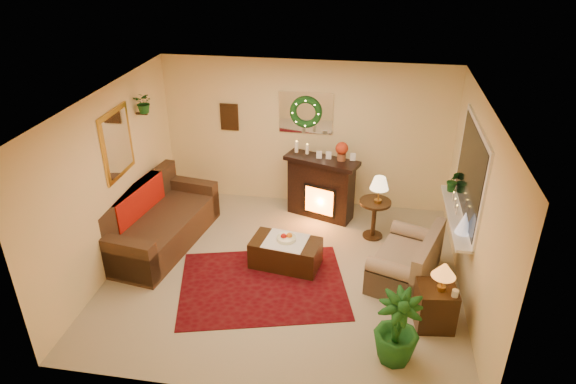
% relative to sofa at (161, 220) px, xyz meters
% --- Properties ---
extents(floor, '(5.00, 5.00, 0.00)m').
position_rel_sofa_xyz_m(floor, '(2.04, -0.45, -0.43)').
color(floor, beige).
rests_on(floor, ground).
extents(ceiling, '(5.00, 5.00, 0.00)m').
position_rel_sofa_xyz_m(ceiling, '(2.04, -0.45, 2.17)').
color(ceiling, white).
rests_on(ceiling, ground).
extents(wall_back, '(5.00, 5.00, 0.00)m').
position_rel_sofa_xyz_m(wall_back, '(2.04, 1.80, 0.87)').
color(wall_back, '#EFD88C').
rests_on(wall_back, ground).
extents(wall_front, '(5.00, 5.00, 0.00)m').
position_rel_sofa_xyz_m(wall_front, '(2.04, -2.70, 0.87)').
color(wall_front, '#EFD88C').
rests_on(wall_front, ground).
extents(wall_left, '(4.50, 4.50, 0.00)m').
position_rel_sofa_xyz_m(wall_left, '(-0.46, -0.45, 0.87)').
color(wall_left, '#EFD88C').
rests_on(wall_left, ground).
extents(wall_right, '(4.50, 4.50, 0.00)m').
position_rel_sofa_xyz_m(wall_right, '(4.54, -0.45, 0.87)').
color(wall_right, '#EFD88C').
rests_on(wall_right, ground).
extents(area_rug, '(2.66, 2.25, 0.01)m').
position_rel_sofa_xyz_m(area_rug, '(1.79, -0.80, -0.42)').
color(area_rug, '#491013').
rests_on(area_rug, floor).
extents(sofa, '(1.29, 2.32, 0.94)m').
position_rel_sofa_xyz_m(sofa, '(0.00, 0.00, 0.00)').
color(sofa, '#4F3128').
rests_on(sofa, floor).
extents(red_throw, '(0.78, 1.27, 0.02)m').
position_rel_sofa_xyz_m(red_throw, '(-0.03, 0.12, 0.02)').
color(red_throw, red).
rests_on(red_throw, sofa).
extents(fireplace, '(1.16, 0.69, 1.02)m').
position_rel_sofa_xyz_m(fireplace, '(2.38, 1.31, 0.12)').
color(fireplace, black).
rests_on(fireplace, floor).
extents(poinsettia, '(0.21, 0.21, 0.21)m').
position_rel_sofa_xyz_m(poinsettia, '(2.70, 1.28, 0.87)').
color(poinsettia, '#A92C13').
rests_on(poinsettia, fireplace).
extents(mantel_candle_a, '(0.06, 0.06, 0.19)m').
position_rel_sofa_xyz_m(mantel_candle_a, '(1.95, 1.32, 0.83)').
color(mantel_candle_a, beige).
rests_on(mantel_candle_a, fireplace).
extents(mantel_candle_b, '(0.05, 0.05, 0.16)m').
position_rel_sofa_xyz_m(mantel_candle_b, '(2.14, 1.25, 0.83)').
color(mantel_candle_b, white).
rests_on(mantel_candle_b, fireplace).
extents(mantel_mirror, '(0.92, 0.02, 0.72)m').
position_rel_sofa_xyz_m(mantel_mirror, '(2.04, 1.78, 1.27)').
color(mantel_mirror, white).
rests_on(mantel_mirror, wall_back).
extents(wreath, '(0.55, 0.11, 0.55)m').
position_rel_sofa_xyz_m(wreath, '(2.04, 1.74, 1.29)').
color(wreath, '#194719').
rests_on(wreath, wall_back).
extents(wall_art, '(0.32, 0.03, 0.48)m').
position_rel_sofa_xyz_m(wall_art, '(0.69, 1.78, 1.12)').
color(wall_art, '#381E11').
rests_on(wall_art, wall_back).
extents(gold_mirror, '(0.03, 0.84, 1.00)m').
position_rel_sofa_xyz_m(gold_mirror, '(-0.44, -0.15, 1.32)').
color(gold_mirror, gold).
rests_on(gold_mirror, wall_left).
extents(hanging_plant, '(0.33, 0.28, 0.36)m').
position_rel_sofa_xyz_m(hanging_plant, '(-0.30, 0.60, 1.54)').
color(hanging_plant, '#194719').
rests_on(hanging_plant, wall_left).
extents(loveseat, '(1.14, 1.47, 0.75)m').
position_rel_sofa_xyz_m(loveseat, '(3.76, -0.28, -0.01)').
color(loveseat, '#7A644D').
rests_on(loveseat, floor).
extents(window_frame, '(0.03, 1.86, 1.36)m').
position_rel_sofa_xyz_m(window_frame, '(4.53, 0.10, 1.12)').
color(window_frame, white).
rests_on(window_frame, wall_right).
extents(window_glass, '(0.02, 1.70, 1.22)m').
position_rel_sofa_xyz_m(window_glass, '(4.51, 0.10, 1.12)').
color(window_glass, black).
rests_on(window_glass, wall_right).
extents(window_sill, '(0.22, 1.86, 0.04)m').
position_rel_sofa_xyz_m(window_sill, '(4.42, 0.10, 0.44)').
color(window_sill, white).
rests_on(window_sill, wall_right).
extents(mini_tree, '(0.22, 0.22, 0.33)m').
position_rel_sofa_xyz_m(mini_tree, '(4.45, -0.38, 0.61)').
color(mini_tree, white).
rests_on(mini_tree, window_sill).
extents(sill_plant, '(0.26, 0.20, 0.46)m').
position_rel_sofa_xyz_m(sill_plant, '(4.45, 0.83, 0.65)').
color(sill_plant, '#164B1E').
rests_on(sill_plant, window_sill).
extents(side_table_round, '(0.67, 0.67, 0.66)m').
position_rel_sofa_xyz_m(side_table_round, '(3.30, 0.76, -0.10)').
color(side_table_round, black).
rests_on(side_table_round, floor).
extents(lamp_cream, '(0.29, 0.29, 0.45)m').
position_rel_sofa_xyz_m(lamp_cream, '(3.34, 0.72, 0.45)').
color(lamp_cream, '#F1CE8E').
rests_on(lamp_cream, side_table_round).
extents(end_table_square, '(0.52, 0.52, 0.57)m').
position_rel_sofa_xyz_m(end_table_square, '(4.10, -1.22, -0.16)').
color(end_table_square, '#55361F').
rests_on(end_table_square, floor).
extents(lamp_tiffany, '(0.30, 0.30, 0.43)m').
position_rel_sofa_xyz_m(lamp_tiffany, '(4.13, -1.25, 0.31)').
color(lamp_tiffany, gold).
rests_on(lamp_tiffany, end_table_square).
extents(coffee_table, '(1.07, 0.70, 0.42)m').
position_rel_sofa_xyz_m(coffee_table, '(2.03, -0.26, -0.22)').
color(coffee_table, black).
rests_on(coffee_table, floor).
extents(fruit_bowl, '(0.28, 0.28, 0.07)m').
position_rel_sofa_xyz_m(fruit_bowl, '(2.04, -0.24, 0.02)').
color(fruit_bowl, '#F3F3C5').
rests_on(fruit_bowl, coffee_table).
extents(floor_palm, '(1.60, 1.60, 2.79)m').
position_rel_sofa_xyz_m(floor_palm, '(3.60, -1.90, 0.02)').
color(floor_palm, '#265927').
rests_on(floor_palm, floor).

